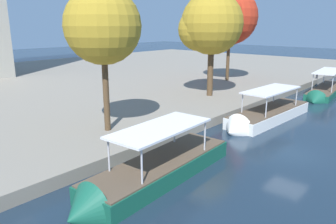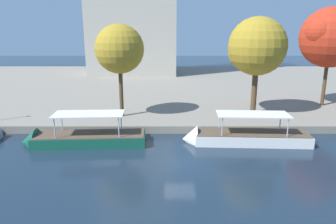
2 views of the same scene
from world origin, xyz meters
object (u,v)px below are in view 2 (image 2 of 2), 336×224
tree_0 (258,47)px  tour_boat_1 (81,140)px  tree_2 (333,38)px  tour_boat_2 (242,139)px  tree_1 (120,48)px

tree_0 → tour_boat_1: bearing=-154.2°
tour_boat_1 → tree_0: (18.34, 8.88, 8.06)m
tour_boat_1 → tree_0: bearing=-157.3°
tree_0 → tree_2: size_ratio=0.89×
tour_boat_2 → tree_0: (3.22, 8.39, 8.08)m
tour_boat_1 → tree_0: tree_0 is taller
tour_boat_1 → tour_boat_2: (15.13, 0.49, -0.02)m
tree_1 → tree_2: 26.31m
tree_2 → tree_1: bearing=-168.6°
tour_boat_2 → tree_0: tree_0 is taller
tree_2 → tree_0: bearing=-160.0°
tour_boat_1 → tour_boat_2: bearing=178.7°
tree_0 → tree_2: bearing=20.0°
tour_boat_2 → tree_2: size_ratio=0.96×
tour_boat_2 → tree_2: (13.47, 12.12, 8.95)m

